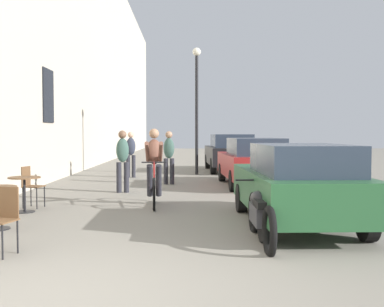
{
  "coord_description": "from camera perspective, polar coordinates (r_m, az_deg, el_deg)",
  "views": [
    {
      "loc": [
        1.17,
        -4.41,
        1.61
      ],
      "look_at": [
        1.43,
        12.5,
        0.86
      ],
      "focal_mm": 43.44,
      "sensor_mm": 36.0,
      "label": 1
    }
  ],
  "objects": [
    {
      "name": "cafe_chair_far_toward_street",
      "position": [
        10.62,
        -19.23,
        -3.52
      ],
      "size": [
        0.45,
        0.45,
        0.89
      ],
      "color": "black",
      "rests_on": "ground_plane"
    },
    {
      "name": "parked_motorcycle",
      "position": [
        7.01,
        8.45,
        -7.41
      ],
      "size": [
        0.62,
        2.15,
        0.92
      ],
      "color": "black",
      "rests_on": "ground_plane"
    },
    {
      "name": "pedestrian_far",
      "position": [
        16.95,
        -7.53,
        0.21
      ],
      "size": [
        0.34,
        0.25,
        1.65
      ],
      "color": "#26262D",
      "rests_on": "ground_plane"
    },
    {
      "name": "pedestrian_near",
      "position": [
        12.66,
        -8.52,
        -0.51
      ],
      "size": [
        0.36,
        0.27,
        1.68
      ],
      "color": "#26262D",
      "rests_on": "ground_plane"
    },
    {
      "name": "cyclist_on_bicycle",
      "position": [
        10.34,
        -4.67,
        -1.93
      ],
      "size": [
        0.52,
        1.76,
        1.74
      ],
      "color": "black",
      "rests_on": "ground_plane"
    },
    {
      "name": "parked_car_nearest",
      "position": [
        8.25,
        12.71,
        -3.6
      ],
      "size": [
        1.75,
        4.03,
        1.42
      ],
      "color": "#23512D",
      "rests_on": "ground_plane"
    },
    {
      "name": "cafe_chair_near_toward_wall",
      "position": [
        6.69,
        -22.24,
        -7.08
      ],
      "size": [
        0.46,
        0.46,
        0.89
      ],
      "color": "black",
      "rests_on": "ground_plane"
    },
    {
      "name": "street_lamp",
      "position": [
        18.09,
        0.58,
        7.27
      ],
      "size": [
        0.32,
        0.32,
        4.9
      ],
      "color": "black",
      "rests_on": "ground_plane"
    },
    {
      "name": "pedestrian_mid",
      "position": [
        14.58,
        -2.85,
        -0.12
      ],
      "size": [
        0.37,
        0.29,
        1.67
      ],
      "color": "#26262D",
      "rests_on": "ground_plane"
    },
    {
      "name": "parked_car_second",
      "position": [
        14.19,
        7.49,
        -0.94
      ],
      "size": [
        1.85,
        4.17,
        1.46
      ],
      "color": "maroon",
      "rests_on": "ground_plane"
    },
    {
      "name": "building_facade_left",
      "position": [
        19.44,
        -15.12,
        15.03
      ],
      "size": [
        0.54,
        68.0,
        11.7
      ],
      "color": "#B7AD99",
      "rests_on": "ground_plane"
    },
    {
      "name": "parked_car_third",
      "position": [
        19.55,
        4.69,
        0.17
      ],
      "size": [
        1.94,
        4.43,
        1.56
      ],
      "color": "black",
      "rests_on": "ground_plane"
    },
    {
      "name": "cafe_table_far",
      "position": [
        10.04,
        -19.89,
        -3.86
      ],
      "size": [
        0.64,
        0.64,
        0.72
      ],
      "color": "black",
      "rests_on": "ground_plane"
    },
    {
      "name": "ground_plane",
      "position": [
        4.84,
        -15.53,
        -17.02
      ],
      "size": [
        88.0,
        88.0,
        0.0
      ],
      "primitive_type": "plane",
      "color": "gray"
    }
  ]
}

